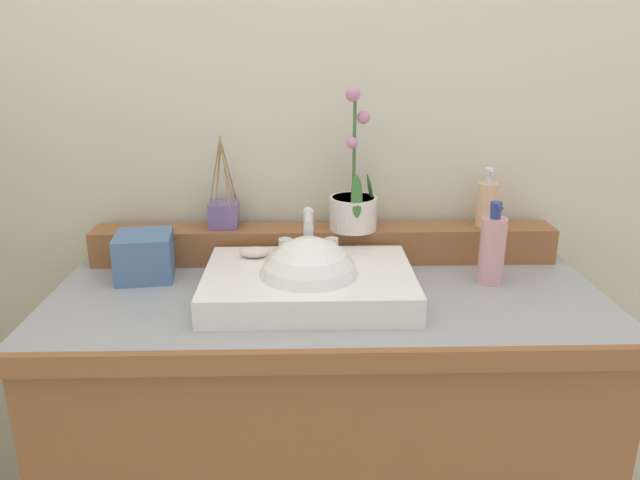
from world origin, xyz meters
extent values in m
cube|color=beige|center=(0.00, 0.38, 1.23)|extent=(2.87, 0.20, 2.47)
cube|color=brown|center=(0.00, 0.00, 0.42)|extent=(1.22, 0.52, 0.84)
cube|color=#9A9BA0|center=(0.00, 0.00, 0.85)|extent=(1.25, 0.55, 0.04)
cube|color=brown|center=(0.00, -0.27, 0.85)|extent=(1.25, 0.02, 0.04)
cube|color=brown|center=(0.00, 0.21, 0.92)|extent=(1.18, 0.10, 0.09)
cube|color=white|center=(-0.04, -0.02, 0.90)|extent=(0.46, 0.33, 0.06)
sphere|color=white|center=(-0.04, -0.04, 0.90)|extent=(0.23, 0.23, 0.23)
cylinder|color=silver|center=(-0.04, 0.10, 0.98)|extent=(0.02, 0.02, 0.10)
cylinder|color=silver|center=(-0.04, 0.04, 1.03)|extent=(0.02, 0.11, 0.02)
sphere|color=silver|center=(-0.04, 0.10, 1.03)|extent=(0.03, 0.03, 0.03)
cylinder|color=silver|center=(-0.10, 0.10, 0.95)|extent=(0.03, 0.03, 0.04)
cylinder|color=silver|center=(0.01, 0.10, 0.95)|extent=(0.03, 0.03, 0.04)
ellipsoid|color=beige|center=(-0.17, 0.07, 0.95)|extent=(0.07, 0.04, 0.02)
cylinder|color=silver|center=(0.07, 0.20, 1.00)|extent=(0.12, 0.12, 0.08)
cylinder|color=tan|center=(0.07, 0.20, 1.04)|extent=(0.11, 0.11, 0.01)
cylinder|color=#476B38|center=(0.07, 0.20, 1.17)|extent=(0.01, 0.01, 0.25)
ellipsoid|color=#387033|center=(0.08, 0.15, 1.06)|extent=(0.03, 0.03, 0.10)
ellipsoid|color=#387033|center=(0.11, 0.21, 1.06)|extent=(0.03, 0.03, 0.09)
sphere|color=#C67DA3|center=(0.07, 0.18, 1.18)|extent=(0.03, 0.03, 0.03)
sphere|color=#C67DA3|center=(0.09, 0.21, 1.24)|extent=(0.03, 0.03, 0.03)
sphere|color=#C67DA3|center=(0.06, 0.18, 1.29)|extent=(0.04, 0.04, 0.04)
cylinder|color=#E0B38A|center=(0.41, 0.21, 1.02)|extent=(0.05, 0.05, 0.11)
cylinder|color=silver|center=(0.41, 0.21, 1.08)|extent=(0.02, 0.02, 0.02)
cylinder|color=silver|center=(0.41, 0.21, 1.10)|extent=(0.02, 0.02, 0.02)
cylinder|color=silver|center=(0.41, 0.20, 1.11)|extent=(0.01, 0.03, 0.01)
cube|color=slate|center=(-0.26, 0.22, 0.99)|extent=(0.07, 0.07, 0.06)
cylinder|color=#9E7A4C|center=(-0.24, 0.22, 1.09)|extent=(0.03, 0.01, 0.16)
cylinder|color=#9E7A4C|center=(-0.24, 0.25, 1.10)|extent=(0.03, 0.06, 0.17)
cylinder|color=#9E7A4C|center=(-0.27, 0.24, 1.09)|extent=(0.03, 0.04, 0.14)
cylinder|color=#9E7A4C|center=(-0.27, 0.23, 1.10)|extent=(0.04, 0.01, 0.17)
cylinder|color=#9E7A4C|center=(-0.26, 0.21, 1.10)|extent=(0.02, 0.03, 0.17)
cylinder|color=#9E7A4C|center=(-0.24, 0.21, 1.10)|extent=(0.02, 0.04, 0.18)
cylinder|color=#D99AA0|center=(0.38, 0.05, 0.95)|extent=(0.06, 0.06, 0.16)
cylinder|color=navy|center=(0.38, 0.05, 1.04)|extent=(0.02, 0.02, 0.02)
cylinder|color=navy|center=(0.38, 0.05, 1.06)|extent=(0.03, 0.03, 0.02)
cylinder|color=navy|center=(0.38, 0.04, 1.06)|extent=(0.01, 0.03, 0.01)
cube|color=#4E6EA0|center=(-0.43, 0.11, 0.93)|extent=(0.15, 0.15, 0.11)
camera|label=1|loc=(-0.05, -1.24, 1.41)|focal=33.44mm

